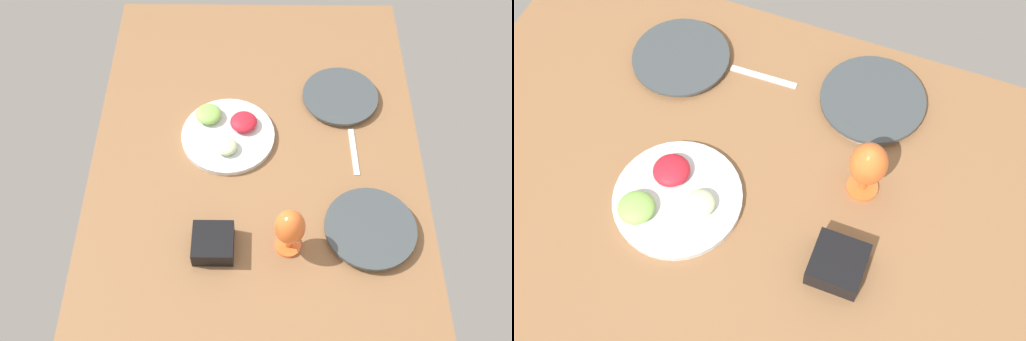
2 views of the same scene
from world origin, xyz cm
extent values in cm
cube|color=#8C603D|center=(0.00, 0.00, -2.00)|extent=(160.00, 104.00, 4.00)
cylinder|color=silver|center=(-31.79, 27.94, 0.71)|extent=(23.42, 23.42, 1.42)
cylinder|color=#3E4549|center=(-31.79, 27.94, 1.85)|extent=(25.46, 25.46, 0.85)
cylinder|color=silver|center=(18.77, 32.72, 0.94)|extent=(24.32, 24.32, 1.88)
cylinder|color=#3E4549|center=(18.77, 32.72, 2.44)|extent=(26.44, 26.44, 1.13)
cylinder|color=silver|center=(-15.19, -9.34, 0.90)|extent=(29.99, 29.99, 1.80)
ellipsoid|color=beige|center=(-9.20, -9.63, 3.37)|extent=(6.97, 6.97, 3.14)
ellipsoid|color=red|center=(-18.83, -4.34, 3.50)|extent=(8.69, 8.69, 3.40)
ellipsoid|color=#8CC659|center=(-22.04, -15.82, 3.54)|extent=(8.43, 8.43, 3.47)
cylinder|color=orange|center=(23.54, 9.12, 0.50)|extent=(7.40, 7.40, 1.00)
cylinder|color=orange|center=(23.54, 9.12, 3.22)|extent=(2.00, 2.00, 4.43)
ellipsoid|color=orange|center=(23.54, 9.12, 11.40)|extent=(8.51, 8.51, 11.95)
cube|color=black|center=(24.26, -12.00, 2.92)|extent=(11.58, 11.58, 5.85)
cube|color=tan|center=(24.26, -12.00, 4.80)|extent=(9.49, 9.49, 1.87)
cube|color=silver|center=(-9.82, 30.82, 0.30)|extent=(18.04, 2.25, 0.60)
camera|label=1|loc=(95.11, 0.65, 144.64)|focal=39.42mm
camera|label=2|loc=(28.10, -62.02, 131.22)|focal=44.31mm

